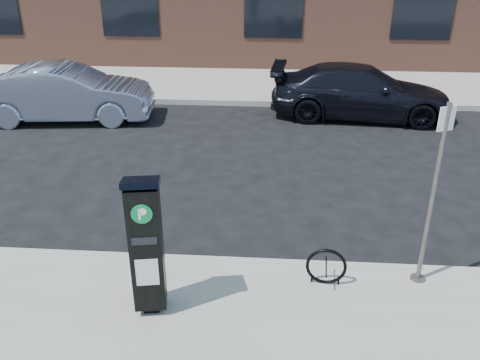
# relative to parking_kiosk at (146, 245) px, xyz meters

# --- Properties ---
(ground) EXTENTS (120.00, 120.00, 0.00)m
(ground) POSITION_rel_parking_kiosk_xyz_m (1.28, 1.17, -1.09)
(ground) COLOR black
(ground) RESTS_ON ground
(sidewalk_far) EXTENTS (60.00, 12.00, 0.15)m
(sidewalk_far) POSITION_rel_parking_kiosk_xyz_m (1.28, 15.17, -1.02)
(sidewalk_far) COLOR gray
(sidewalk_far) RESTS_ON ground
(curb_near) EXTENTS (60.00, 0.12, 0.16)m
(curb_near) POSITION_rel_parking_kiosk_xyz_m (1.28, 1.15, -1.02)
(curb_near) COLOR #9E9B93
(curb_near) RESTS_ON ground
(curb_far) EXTENTS (60.00, 0.12, 0.16)m
(curb_far) POSITION_rel_parking_kiosk_xyz_m (1.28, 9.19, -1.02)
(curb_far) COLOR #9E9B93
(curb_far) RESTS_ON ground
(parking_kiosk) EXTENTS (0.48, 0.44, 1.83)m
(parking_kiosk) POSITION_rel_parking_kiosk_xyz_m (0.00, 0.00, 0.00)
(parking_kiosk) COLOR black
(parking_kiosk) RESTS_ON sidewalk_near
(sign_pole) EXTENTS (0.21, 0.20, 2.50)m
(sign_pole) POSITION_rel_parking_kiosk_xyz_m (3.48, 0.87, 0.30)
(sign_pole) COLOR #5D5652
(sign_pole) RESTS_ON sidewalk_near
(bike_rack) EXTENTS (0.54, 0.09, 0.54)m
(bike_rack) POSITION_rel_parking_kiosk_xyz_m (2.21, 0.69, -0.68)
(bike_rack) COLOR black
(bike_rack) RESTS_ON sidewalk_near
(car_silver) EXTENTS (4.57, 2.03, 1.46)m
(car_silver) POSITION_rel_parking_kiosk_xyz_m (-4.01, 7.57, -0.36)
(car_silver) COLOR #8996AF
(car_silver) RESTS_ON ground
(car_dark) EXTENTS (4.89, 2.31, 1.38)m
(car_dark) POSITION_rel_parking_kiosk_xyz_m (3.71, 8.42, -0.40)
(car_dark) COLOR black
(car_dark) RESTS_ON ground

